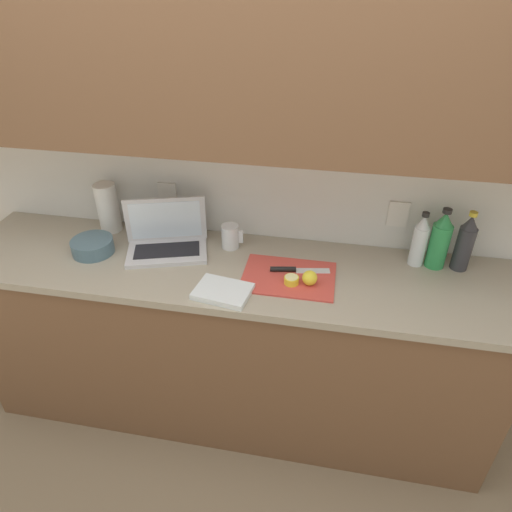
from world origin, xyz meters
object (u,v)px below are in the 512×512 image
object	(u,v)px
knife	(290,269)
bottle_water_clear	(465,243)
bottle_green_soda	(420,241)
measuring_cup	(230,237)
bowl_white	(92,246)
lemon_whole_beside	(310,278)
laptop	(167,239)
bottle_oil_tall	(440,241)
lemon_half_cut	(291,280)
cutting_board	(289,277)
paper_towel_roll	(108,208)

from	to	relation	value
knife	bottle_water_clear	world-z (taller)	bottle_water_clear
bottle_green_soda	measuring_cup	xyz separation A→B (m)	(-0.83, -0.02, -0.06)
bowl_white	bottle_water_clear	bearing A→B (deg)	6.40
measuring_cup	lemon_whole_beside	bearing A→B (deg)	-31.00
lemon_whole_beside	measuring_cup	world-z (taller)	measuring_cup
laptop	bottle_green_soda	world-z (taller)	bottle_green_soda
bottle_oil_tall	measuring_cup	distance (m)	0.92
bottle_oil_tall	measuring_cup	bearing A→B (deg)	-178.94
laptop	lemon_half_cut	world-z (taller)	laptop
lemon_half_cut	measuring_cup	xyz separation A→B (m)	(-0.31, 0.24, 0.03)
bottle_green_soda	laptop	bearing A→B (deg)	-175.37
bottle_water_clear	cutting_board	bearing A→B (deg)	-163.67
knife	lemon_whole_beside	world-z (taller)	lemon_whole_beside
lemon_half_cut	bottle_oil_tall	world-z (taller)	bottle_oil_tall
measuring_cup	paper_towel_roll	bearing A→B (deg)	175.40
bottle_water_clear	bowl_white	size ratio (longest dim) A/B	1.46
laptop	bottle_water_clear	xyz separation A→B (m)	(1.30, 0.09, 0.07)
bottle_green_soda	bowl_white	world-z (taller)	bottle_green_soda
cutting_board	paper_towel_roll	world-z (taller)	paper_towel_roll
paper_towel_roll	bowl_white	bearing A→B (deg)	-87.02
lemon_whole_beside	measuring_cup	distance (m)	0.45
cutting_board	measuring_cup	world-z (taller)	measuring_cup
cutting_board	bottle_oil_tall	world-z (taller)	bottle_oil_tall
laptop	measuring_cup	xyz separation A→B (m)	(0.28, 0.07, 0.00)
laptop	bowl_white	xyz separation A→B (m)	(-0.32, -0.09, -0.02)
laptop	lemon_half_cut	bearing A→B (deg)	-32.94
bottle_green_soda	knife	bearing A→B (deg)	-162.20
cutting_board	lemon_half_cut	bearing A→B (deg)	-70.79
laptop	bottle_oil_tall	world-z (taller)	bottle_oil_tall
lemon_half_cut	bottle_green_soda	bearing A→B (deg)	26.40
knife	lemon_whole_beside	xyz separation A→B (m)	(0.09, -0.08, 0.02)
measuring_cup	bottle_oil_tall	bearing A→B (deg)	1.06
lemon_whole_beside	bowl_white	world-z (taller)	lemon_whole_beside
cutting_board	bowl_white	distance (m)	0.91
laptop	knife	size ratio (longest dim) A/B	1.60
laptop	cutting_board	xyz separation A→B (m)	(0.58, -0.12, -0.05)
bowl_white	paper_towel_roll	bearing A→B (deg)	92.98
lemon_half_cut	paper_towel_roll	world-z (taller)	paper_towel_roll
bottle_water_clear	measuring_cup	size ratio (longest dim) A/B	2.45
cutting_board	knife	distance (m)	0.04
lemon_half_cut	bottle_oil_tall	xyz separation A→B (m)	(0.60, 0.26, 0.10)
measuring_cup	cutting_board	bearing A→B (deg)	-33.03
lemon_whole_beside	paper_towel_roll	distance (m)	1.05
lemon_half_cut	bottle_water_clear	world-z (taller)	bottle_water_clear
bottle_green_soda	measuring_cup	bearing A→B (deg)	-178.84
lemon_whole_beside	laptop	bearing A→B (deg)	166.61
lemon_half_cut	bottle_oil_tall	distance (m)	0.66
cutting_board	paper_towel_roll	bearing A→B (deg)	165.14
lemon_half_cut	paper_towel_roll	size ratio (longest dim) A/B	0.25
cutting_board	paper_towel_roll	size ratio (longest dim) A/B	1.61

